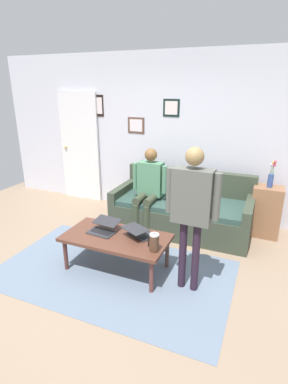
# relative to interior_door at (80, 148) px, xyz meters

# --- Properties ---
(ground_plane) EXTENTS (7.68, 7.68, 0.00)m
(ground_plane) POSITION_rel_interior_door_xyz_m (-1.95, 2.11, -1.02)
(ground_plane) COLOR #8E765F
(area_rug) EXTENTS (2.81, 1.68, 0.01)m
(area_rug) POSITION_rel_interior_door_xyz_m (-1.81, 2.07, -1.02)
(area_rug) COLOR slate
(area_rug) RESTS_ON ground_plane
(back_wall) EXTENTS (7.04, 0.11, 2.70)m
(back_wall) POSITION_rel_interior_door_xyz_m (-1.94, -0.09, 0.33)
(back_wall) COLOR silver
(back_wall) RESTS_ON ground_plane
(interior_door) EXTENTS (0.82, 0.09, 2.05)m
(interior_door) POSITION_rel_interior_door_xyz_m (0.00, 0.00, 0.00)
(interior_door) COLOR white
(interior_door) RESTS_ON ground_plane
(couch) EXTENTS (2.09, 0.95, 0.88)m
(couch) POSITION_rel_interior_door_xyz_m (-2.24, 0.58, -0.72)
(couch) COLOR #373F30
(couch) RESTS_ON ground_plane
(coffee_table) EXTENTS (1.27, 0.67, 0.44)m
(coffee_table) POSITION_rel_interior_door_xyz_m (-1.81, 1.97, -0.62)
(coffee_table) COLOR #563123
(coffee_table) RESTS_ON ground_plane
(laptop_left) EXTENTS (0.36, 0.36, 0.13)m
(laptop_left) POSITION_rel_interior_door_xyz_m (-1.61, 1.92, -0.54)
(laptop_left) COLOR #28282D
(laptop_left) RESTS_ON coffee_table
(laptop_center) EXTENTS (0.42, 0.43, 0.12)m
(laptop_center) POSITION_rel_interior_door_xyz_m (-2.07, 1.85, -0.53)
(laptop_center) COLOR #28282D
(laptop_center) RESTS_ON coffee_table
(french_press) EXTENTS (0.13, 0.11, 0.23)m
(french_press) POSITION_rel_interior_door_xyz_m (-2.36, 2.11, -0.48)
(french_press) COLOR #4C3323
(french_press) RESTS_ON coffee_table
(side_shelf) EXTENTS (0.42, 0.32, 0.77)m
(side_shelf) POSITION_rel_interior_door_xyz_m (-3.45, 0.31, -0.64)
(side_shelf) COLOR #8A5D3F
(side_shelf) RESTS_ON ground_plane
(flower_vase) EXTENTS (0.09, 0.09, 0.40)m
(flower_vase) POSITION_rel_interior_door_xyz_m (-3.45, 0.31, -0.10)
(flower_vase) COLOR #344C8A
(flower_vase) RESTS_ON side_shelf
(person_standing) EXTENTS (0.57, 0.19, 1.60)m
(person_standing) POSITION_rel_interior_door_xyz_m (-2.73, 2.00, 0.00)
(person_standing) COLOR #291B2A
(person_standing) RESTS_ON ground_plane
(person_seated) EXTENTS (0.55, 0.51, 1.28)m
(person_seated) POSITION_rel_interior_door_xyz_m (-1.76, 0.80, -0.30)
(person_seated) COLOR #38402E
(person_seated) RESTS_ON ground_plane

